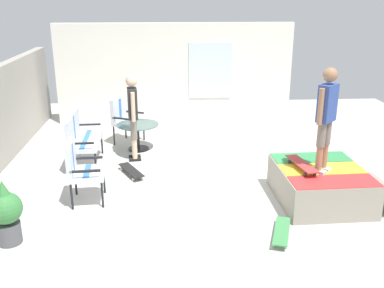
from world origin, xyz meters
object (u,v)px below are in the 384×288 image
object	(u,v)px
patio_bench	(79,135)
patio_table	(138,132)
skateboard_spare	(282,231)
patio_chair_by_wall	(79,166)
skateboard_on_ramp	(302,164)
skateboard_by_bench	(131,170)
patio_chair_near_house	(124,116)
potted_plant	(6,212)
skate_ramp	(322,185)
person_skater	(326,113)
person_watching	(133,111)

from	to	relation	value
patio_bench	patio_table	world-z (taller)	patio_bench
patio_table	skateboard_spare	bearing A→B (deg)	-150.12
patio_chair_by_wall	skateboard_on_ramp	distance (m)	3.53
patio_table	skateboard_by_bench	world-z (taller)	patio_table
patio_chair_near_house	skateboard_spare	world-z (taller)	patio_chair_near_house
patio_chair_near_house	patio_chair_by_wall	size ratio (longest dim) A/B	1.00
patio_bench	patio_table	size ratio (longest dim) A/B	1.41
skateboard_spare	potted_plant	distance (m)	3.74
skate_ramp	patio_chair_near_house	world-z (taller)	patio_chair_near_house
skateboard_on_ramp	patio_table	bearing A→B (deg)	45.23
person_skater	patio_bench	bearing A→B (deg)	63.87
patio_chair_near_house	skateboard_on_ramp	size ratio (longest dim) A/B	1.24
patio_table	skateboard_by_bench	xyz separation A→B (m)	(-1.41, 0.07, -0.32)
patio_table	patio_bench	bearing A→B (deg)	126.88
person_watching	potted_plant	bearing A→B (deg)	153.92
person_skater	patio_chair_near_house	bearing A→B (deg)	44.95
skateboard_by_bench	potted_plant	size ratio (longest dim) A/B	0.87
skateboard_spare	potted_plant	xyz separation A→B (m)	(0.09, 3.72, 0.38)
patio_chair_by_wall	patio_bench	bearing A→B (deg)	9.90
patio_bench	patio_chair_near_house	world-z (taller)	same
patio_bench	skateboard_by_bench	xyz separation A→B (m)	(-0.60, -1.01, -0.53)
patio_chair_near_house	skateboard_spare	xyz separation A→B (m)	(-4.29, -2.50, -0.53)
patio_chair_by_wall	potted_plant	bearing A→B (deg)	147.77
patio_chair_near_house	skateboard_by_bench	size ratio (longest dim) A/B	1.27
patio_bench	person_skater	distance (m)	4.63
patio_table	skateboard_on_ramp	bearing A→B (deg)	-134.77
patio_table	skateboard_on_ramp	distance (m)	3.85
patio_table	person_skater	world-z (taller)	person_skater
skate_ramp	person_watching	world-z (taller)	person_watching
skateboard_by_bench	skateboard_on_ramp	xyz separation A→B (m)	(-1.30, -2.80, 0.57)
patio_chair_by_wall	skateboard_on_ramp	xyz separation A→B (m)	(-0.24, -3.52, 0.04)
person_skater	skateboard_on_ramp	xyz separation A→B (m)	(0.10, 0.27, -0.86)
skate_ramp	person_skater	xyz separation A→B (m)	(-0.11, 0.10, 1.23)
skate_ramp	skateboard_spare	distance (m)	1.43
person_skater	skateboard_on_ramp	size ratio (longest dim) A/B	1.98
skateboard_spare	skateboard_on_ramp	distance (m)	1.33
patio_chair_near_house	skateboard_spare	distance (m)	4.99
patio_chair_near_house	patio_chair_by_wall	xyz separation A→B (m)	(-2.99, 0.46, 0.00)
patio_bench	patio_chair_by_wall	world-z (taller)	same
patio_chair_by_wall	person_watching	distance (m)	2.05
person_skater	patio_chair_by_wall	bearing A→B (deg)	84.79
person_skater	skateboard_spare	size ratio (longest dim) A/B	1.98
skate_ramp	patio_chair_near_house	distance (m)	4.72
patio_table	potted_plant	world-z (taller)	potted_plant
patio_table	skateboard_spare	size ratio (longest dim) A/B	1.10
skate_ramp	skateboard_on_ramp	world-z (taller)	skateboard_on_ramp
patio_chair_by_wall	patio_table	distance (m)	2.60
person_skater	skateboard_spare	distance (m)	1.91
patio_bench	potted_plant	bearing A→B (deg)	170.61
person_skater	skateboard_by_bench	world-z (taller)	person_skater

